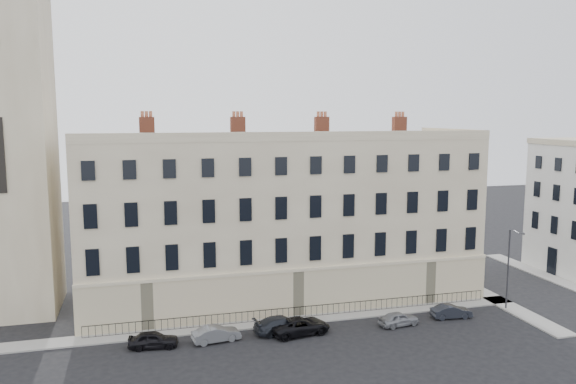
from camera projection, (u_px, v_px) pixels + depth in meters
name	position (u px, v px, depth m)	size (l,w,h in m)	color
ground	(392.00, 335.00, 44.04)	(160.00, 160.00, 0.00)	black
terrace	(281.00, 218.00, 52.95)	(36.22, 12.22, 17.00)	#BEAD8D
pavement_terrace	(255.00, 324.00, 46.26)	(48.00, 2.00, 0.12)	gray
pavement_east_return	(478.00, 291.00, 55.02)	(2.00, 24.00, 0.12)	gray
pavement_adjacent	(550.00, 278.00, 59.49)	(2.00, 20.00, 0.12)	gray
railings	(300.00, 312.00, 47.60)	(35.00, 0.04, 0.96)	black
car_a	(153.00, 340.00, 41.60)	(1.48, 3.67, 1.25)	black
car_b	(216.00, 334.00, 42.73)	(1.29, 3.69, 1.22)	slate
car_c	(282.00, 324.00, 44.51)	(1.86, 4.56, 1.32)	black
car_d	(300.00, 326.00, 44.22)	(2.22, 4.81, 1.34)	black
car_e	(399.00, 319.00, 45.99)	(1.37, 3.42, 1.16)	gray
car_f	(451.00, 311.00, 47.72)	(1.21, 3.46, 1.14)	#20232B
streetlamp	(509.00, 266.00, 49.31)	(0.63, 1.51, 7.25)	#323237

